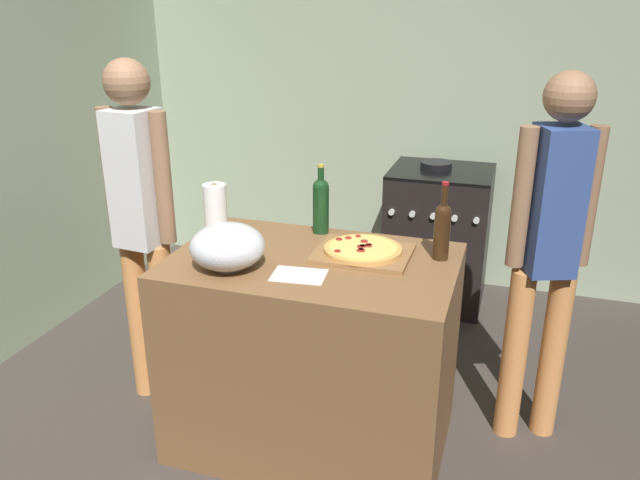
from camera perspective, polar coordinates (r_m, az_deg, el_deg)
name	(u,v)px	position (r m, az deg, el deg)	size (l,w,h in m)	color
ground_plane	(315,364)	(3.64, -0.43, -11.11)	(3.96, 3.33, 0.02)	#3F3833
kitchen_wall_rear	(379,94)	(4.49, 5.33, 12.94)	(3.96, 0.10, 2.60)	#99A889
kitchen_wall_left	(26,115)	(4.03, -24.97, 10.17)	(0.10, 3.33, 2.60)	#99A889
counter	(313,353)	(2.85, -0.63, -10.15)	(1.19, 0.77, 0.90)	brown
cutting_board	(363,254)	(2.68, 3.88, -1.23)	(0.40, 0.32, 0.02)	olive
pizza	(363,249)	(2.68, 3.88, -0.81)	(0.33, 0.33, 0.03)	tan
mixing_bowl	(227,247)	(2.56, -8.34, -0.59)	(0.30, 0.30, 0.18)	#B2B2B7
paper_towel_roll	(216,212)	(2.86, -9.38, 2.50)	(0.10, 0.10, 0.26)	white
wine_bottle_dark	(321,203)	(2.90, 0.07, 3.36)	(0.07, 0.07, 0.32)	#143819
wine_bottle_amber	(442,228)	(2.65, 10.96, 1.07)	(0.07, 0.07, 0.33)	#331E0F
recipe_sheet	(299,275)	(2.49, -1.92, -3.19)	(0.21, 0.15, 0.00)	white
stove	(437,236)	(4.23, 10.53, 0.33)	(0.64, 0.59, 0.95)	black
person_in_stripes	(141,217)	(3.06, -15.83, 2.00)	(0.36, 0.22, 1.69)	#D88C4C
person_in_red	(549,244)	(2.84, 19.93, -0.32)	(0.34, 0.25, 1.67)	#D88C4C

